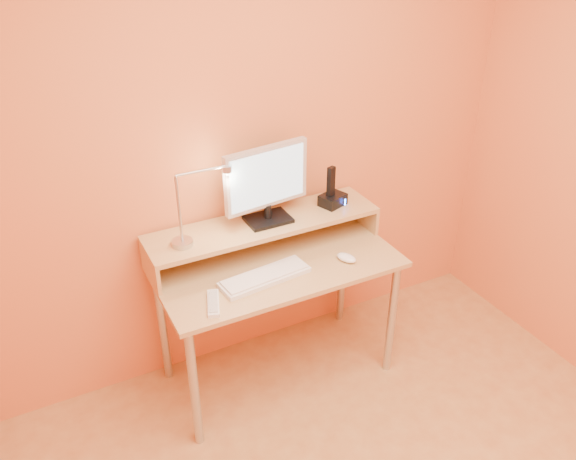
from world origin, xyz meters
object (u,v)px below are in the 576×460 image
monitor_panel (266,177)px  lamp_base (183,243)px  phone_dock (333,200)px  remote_control (213,303)px  mouse (346,258)px  keyboard (265,277)px

monitor_panel → lamp_base: (-0.46, -0.04, -0.23)m
lamp_base → phone_dock: phone_dock is taller
remote_control → phone_dock: bearing=41.4°
lamp_base → remote_control: bearing=-84.1°
phone_dock → mouse: bearing=-125.5°
lamp_base → remote_control: size_ratio=0.53×
keyboard → monitor_panel: bearing=55.7°
lamp_base → mouse: bearing=-19.0°
lamp_base → remote_control: 0.34m
mouse → lamp_base: bearing=137.9°
phone_dock → keyboard: (-0.51, -0.25, -0.18)m
lamp_base → phone_dock: 0.83m
monitor_panel → keyboard: 0.48m
mouse → remote_control: 0.72m
monitor_panel → keyboard: (-0.14, -0.26, -0.39)m
monitor_panel → keyboard: monitor_panel is taller
keyboard → phone_dock: bearing=19.5°
monitor_panel → mouse: monitor_panel is taller
monitor_panel → remote_control: (-0.43, -0.33, -0.39)m
monitor_panel → phone_dock: size_ratio=3.50×
monitor_panel → phone_dock: bearing=-9.3°
lamp_base → keyboard: size_ratio=0.23×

